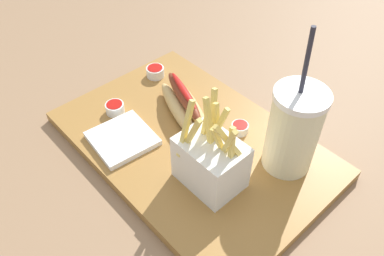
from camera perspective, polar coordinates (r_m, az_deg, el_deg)
name	(u,v)px	position (r m, az deg, el deg)	size (l,w,h in m)	color
ground_plane	(192,151)	(0.71, 0.00, -3.46)	(2.40, 2.40, 0.02)	#8C6B4C
food_tray	(192,144)	(0.70, 0.00, -2.35)	(0.48, 0.32, 0.02)	olive
soda_cup	(293,130)	(0.62, 14.74, -0.29)	(0.08, 0.08, 0.25)	beige
fries_basket	(211,161)	(0.60, 2.76, -4.91)	(0.10, 0.08, 0.15)	white
hot_dog_1	(184,104)	(0.72, -1.22, 3.59)	(0.17, 0.10, 0.06)	tan
ketchup_cup_1	(240,128)	(0.70, 7.09, 0.05)	(0.03, 0.03, 0.02)	white
ketchup_cup_2	(155,71)	(0.83, -5.45, 8.32)	(0.04, 0.04, 0.02)	white
ketchup_cup_3	(115,108)	(0.75, -11.32, 2.96)	(0.04, 0.04, 0.02)	white
napkin_stack	(122,138)	(0.70, -10.24, -1.53)	(0.10, 0.10, 0.01)	white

